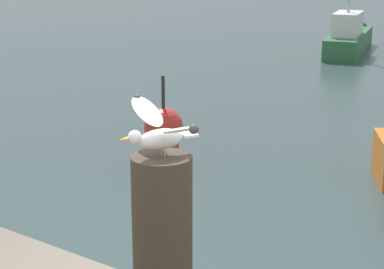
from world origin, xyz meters
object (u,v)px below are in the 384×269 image
object	(u,v)px
boat_green	(350,37)
channel_buoy	(164,135)
mooring_post	(163,254)
seagull	(160,131)

from	to	relation	value
boat_green	channel_buoy	bearing A→B (deg)	-79.66
channel_buoy	boat_green	bearing A→B (deg)	100.34
mooring_post	seagull	bearing A→B (deg)	-118.19
mooring_post	channel_buoy	xyz separation A→B (m)	(-3.85, 4.92, -1.16)
mooring_post	seagull	world-z (taller)	seagull
seagull	boat_green	bearing A→B (deg)	109.86
mooring_post	seagull	size ratio (longest dim) A/B	1.55
mooring_post	boat_green	world-z (taller)	boat_green
boat_green	mooring_post	bearing A→B (deg)	-70.13
mooring_post	boat_green	xyz separation A→B (m)	(-5.97, 16.53, -1.22)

